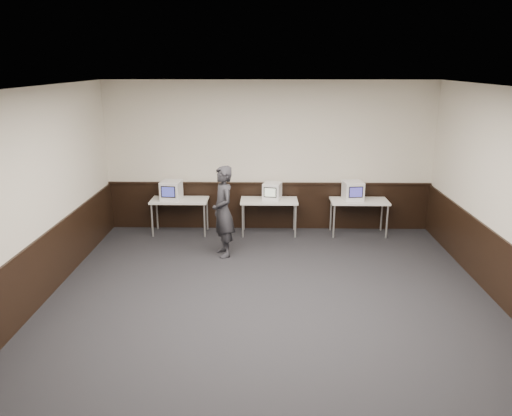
{
  "coord_description": "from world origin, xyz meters",
  "views": [
    {
      "loc": [
        -0.09,
        -6.55,
        3.52
      ],
      "look_at": [
        -0.24,
        1.6,
        1.15
      ],
      "focal_mm": 35.0,
      "sensor_mm": 36.0,
      "label": 1
    }
  ],
  "objects": [
    {
      "name": "wainscot_left",
      "position": [
        -3.48,
        0.0,
        0.5
      ],
      "size": [
        0.04,
        7.98,
        1.0
      ],
      "primitive_type": "cube",
      "color": "black",
      "rests_on": "left_wall"
    },
    {
      "name": "ceiling",
      "position": [
        0.0,
        0.0,
        3.2
      ],
      "size": [
        8.0,
        8.0,
        0.0
      ],
      "primitive_type": "plane",
      "rotation": [
        3.14,
        0.0,
        0.0
      ],
      "color": "white",
      "rests_on": "back_wall"
    },
    {
      "name": "wainscot_rail",
      "position": [
        0.0,
        3.96,
        1.02
      ],
      "size": [
        6.98,
        0.06,
        0.04
      ],
      "primitive_type": "cube",
      "color": "black",
      "rests_on": "wainscot_back"
    },
    {
      "name": "floor",
      "position": [
        0.0,
        0.0,
        0.0
      ],
      "size": [
        8.0,
        8.0,
        0.0
      ],
      "primitive_type": "plane",
      "color": "black",
      "rests_on": "ground"
    },
    {
      "name": "front_wall",
      "position": [
        0.0,
        -4.0,
        1.6
      ],
      "size": [
        7.0,
        0.0,
        7.0
      ],
      "primitive_type": "plane",
      "rotation": [
        -1.57,
        0.0,
        0.0
      ],
      "color": "beige",
      "rests_on": "ground"
    },
    {
      "name": "desk_center",
      "position": [
        0.0,
        3.6,
        0.68
      ],
      "size": [
        1.2,
        0.6,
        0.75
      ],
      "color": "silver",
      "rests_on": "ground"
    },
    {
      "name": "wainscot_back",
      "position": [
        0.0,
        3.98,
        0.5
      ],
      "size": [
        6.98,
        0.04,
        1.0
      ],
      "primitive_type": "cube",
      "color": "black",
      "rests_on": "back_wall"
    },
    {
      "name": "desk_right",
      "position": [
        1.9,
        3.6,
        0.68
      ],
      "size": [
        1.2,
        0.6,
        0.75
      ],
      "color": "silver",
      "rests_on": "ground"
    },
    {
      "name": "back_wall",
      "position": [
        0.0,
        4.0,
        1.6
      ],
      "size": [
        7.0,
        0.0,
        7.0
      ],
      "primitive_type": "plane",
      "rotation": [
        1.57,
        0.0,
        0.0
      ],
      "color": "beige",
      "rests_on": "ground"
    },
    {
      "name": "left_wall",
      "position": [
        -3.5,
        0.0,
        1.6
      ],
      "size": [
        0.0,
        8.0,
        8.0
      ],
      "primitive_type": "plane",
      "rotation": [
        1.57,
        0.0,
        1.57
      ],
      "color": "beige",
      "rests_on": "ground"
    },
    {
      "name": "emac_left",
      "position": [
        -2.06,
        3.57,
        0.95
      ],
      "size": [
        0.45,
        0.47,
        0.4
      ],
      "rotation": [
        0.0,
        0.0,
        -0.11
      ],
      "color": "white",
      "rests_on": "desk_left"
    },
    {
      "name": "emac_center",
      "position": [
        0.06,
        3.65,
        0.93
      ],
      "size": [
        0.43,
        0.45,
        0.36
      ],
      "rotation": [
        0.0,
        0.0,
        -0.24
      ],
      "color": "white",
      "rests_on": "desk_center"
    },
    {
      "name": "person",
      "position": [
        -0.87,
        2.34,
        0.86
      ],
      "size": [
        0.61,
        0.74,
        1.72
      ],
      "primitive_type": "imported",
      "rotation": [
        0.0,
        0.0,
        -1.2
      ],
      "color": "#26262B",
      "rests_on": "ground"
    },
    {
      "name": "emac_right",
      "position": [
        1.76,
        3.64,
        0.95
      ],
      "size": [
        0.44,
        0.46,
        0.39
      ],
      "rotation": [
        0.0,
        0.0,
        0.12
      ],
      "color": "white",
      "rests_on": "desk_right"
    },
    {
      "name": "desk_left",
      "position": [
        -1.9,
        3.6,
        0.68
      ],
      "size": [
        1.2,
        0.6,
        0.75
      ],
      "color": "silver",
      "rests_on": "ground"
    }
  ]
}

